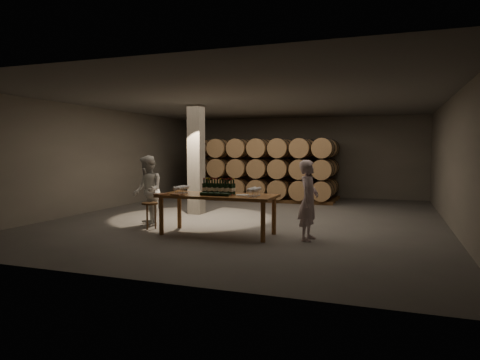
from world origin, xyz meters
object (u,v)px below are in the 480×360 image
(plate, at_px, (243,195))
(notebook_near, at_px, (177,194))
(person_woman, at_px, (148,191))
(stool, at_px, (150,207))
(person_man, at_px, (309,200))
(bottle_cluster, at_px, (219,188))
(tasting_table, at_px, (218,199))

(plate, bearing_deg, notebook_near, -162.94)
(notebook_near, xyz_separation_m, person_woman, (-1.28, 0.88, -0.04))
(stool, height_order, person_man, person_man)
(plate, distance_m, stool, 2.42)
(notebook_near, distance_m, person_man, 2.86)
(person_woman, bearing_deg, stool, -4.33)
(bottle_cluster, xyz_separation_m, person_man, (2.01, 0.03, -0.19))
(bottle_cluster, xyz_separation_m, stool, (-1.79, 0.02, -0.51))
(plate, relative_size, stool, 0.48)
(plate, bearing_deg, person_woman, 170.34)
(bottle_cluster, xyz_separation_m, plate, (0.59, -0.07, -0.12))
(notebook_near, height_order, person_woman, person_woman)
(bottle_cluster, height_order, plate, bottle_cluster)
(person_man, bearing_deg, tasting_table, 98.55)
(stool, distance_m, person_man, 3.82)
(person_man, bearing_deg, notebook_near, 106.38)
(bottle_cluster, relative_size, person_woman, 0.42)
(tasting_table, xyz_separation_m, stool, (-1.79, 0.09, -0.28))
(bottle_cluster, distance_m, notebook_near, 0.94)
(tasting_table, bearing_deg, person_woman, 167.72)
(plate, xyz_separation_m, notebook_near, (-1.39, -0.43, 0.01))
(stool, height_order, person_woman, person_woman)
(notebook_near, relative_size, person_woman, 0.13)
(tasting_table, height_order, stool, tasting_table)
(person_woman, bearing_deg, notebook_near, 13.49)
(bottle_cluster, bearing_deg, tasting_table, -88.79)
(bottle_cluster, height_order, notebook_near, bottle_cluster)
(tasting_table, relative_size, person_man, 1.55)
(tasting_table, relative_size, stool, 4.10)
(notebook_near, bearing_deg, stool, 155.90)
(tasting_table, relative_size, bottle_cluster, 3.51)
(tasting_table, relative_size, plate, 8.62)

